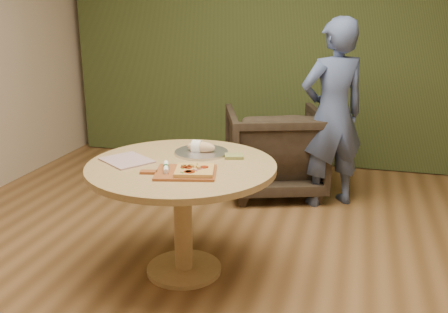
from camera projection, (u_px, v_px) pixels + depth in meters
name	position (u px, v px, depth m)	size (l,w,h in m)	color
room_shell	(202.00, 65.00, 2.60)	(5.04, 6.04, 2.84)	brown
curtain	(285.00, 34.00, 5.27)	(4.80, 0.14, 2.78)	#2D391A
pedestal_table	(182.00, 185.00, 3.15)	(1.19, 1.19, 0.75)	tan
pizza_paddle	(184.00, 172.00, 2.92)	(0.47, 0.35, 0.01)	#994F26
flatbread_pizza	(194.00, 170.00, 2.90)	(0.26, 0.26, 0.04)	#D9A955
cutlery_roll	(166.00, 167.00, 2.95)	(0.09, 0.19, 0.03)	white
newspaper	(127.00, 160.00, 3.16)	(0.30, 0.25, 0.01)	silver
serving_tray	(201.00, 152.00, 3.32)	(0.36, 0.36, 0.02)	silver
bread_roll	(200.00, 147.00, 3.32)	(0.19, 0.09, 0.09)	#DFB888
green_packet	(234.00, 156.00, 3.23)	(0.12, 0.10, 0.02)	#60692F
armchair	(274.00, 147.00, 4.62)	(0.86, 0.80, 0.88)	black
person_standing	(333.00, 114.00, 4.23)	(0.59, 0.39, 1.62)	#445584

